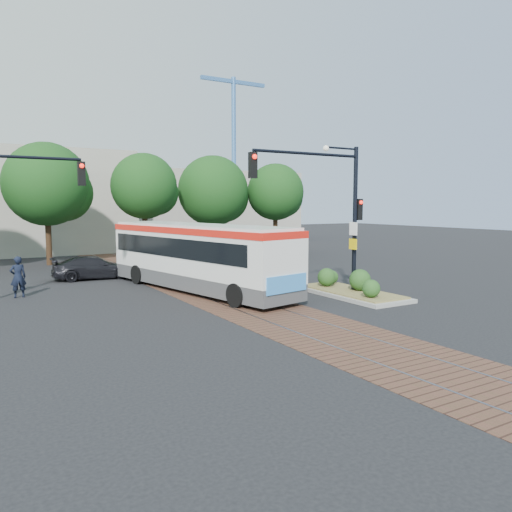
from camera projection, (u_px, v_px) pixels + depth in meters
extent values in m
plane|color=black|center=(240.00, 303.00, 19.48)|extent=(120.00, 120.00, 0.00)
cube|color=#543226|center=(198.00, 288.00, 22.90)|extent=(3.60, 40.00, 0.01)
cube|color=slate|center=(183.00, 289.00, 22.52)|extent=(0.06, 40.00, 0.01)
cube|color=slate|center=(213.00, 286.00, 23.28)|extent=(0.06, 40.00, 0.01)
cylinder|color=#382314|center=(49.00, 240.00, 31.39)|extent=(0.36, 0.36, 3.12)
sphere|color=#123812|center=(46.00, 184.00, 31.02)|extent=(5.20, 5.20, 5.20)
cylinder|color=#382314|center=(145.00, 236.00, 33.74)|extent=(0.36, 0.36, 3.39)
sphere|color=#123812|center=(144.00, 186.00, 33.39)|extent=(4.40, 4.40, 4.40)
cylinder|color=#382314|center=(213.00, 236.00, 37.25)|extent=(0.36, 0.36, 2.86)
sphere|color=#123812|center=(213.00, 191.00, 36.90)|extent=(5.20, 5.20, 5.20)
cylinder|color=#382314|center=(275.00, 233.00, 39.10)|extent=(0.36, 0.36, 3.12)
sphere|color=#123812|center=(275.00, 192.00, 38.76)|extent=(4.40, 4.40, 4.40)
cube|color=#ADA899|center=(201.00, 207.00, 50.86)|extent=(18.00, 10.00, 7.00)
cylinder|color=#3F72B2|center=(234.00, 158.00, 56.76)|extent=(0.50, 0.50, 18.00)
cube|color=#3F72B2|center=(233.00, 82.00, 55.87)|extent=(8.00, 0.40, 0.40)
cube|color=#424244|center=(198.00, 279.00, 22.21)|extent=(4.41, 11.25, 0.64)
cube|color=white|center=(198.00, 253.00, 22.08)|extent=(4.43, 11.26, 1.74)
cube|color=black|center=(194.00, 246.00, 22.26)|extent=(4.27, 10.19, 0.83)
cube|color=red|center=(198.00, 230.00, 21.98)|extent=(4.46, 11.26, 0.28)
cube|color=white|center=(197.00, 226.00, 21.96)|extent=(4.28, 10.88, 0.13)
cube|color=black|center=(284.00, 253.00, 18.08)|extent=(1.46, 0.40, 0.83)
cube|color=#3586D7|center=(287.00, 284.00, 18.08)|extent=(1.99, 0.45, 0.64)
cube|color=orange|center=(232.00, 265.00, 22.26)|extent=(0.86, 4.06, 1.01)
cylinder|color=black|center=(237.00, 295.00, 18.59)|extent=(0.50, 0.96, 0.92)
cylinder|color=black|center=(277.00, 289.00, 20.00)|extent=(0.50, 0.96, 0.92)
cylinder|color=black|center=(138.00, 274.00, 24.08)|extent=(0.50, 0.96, 0.92)
cylinder|color=black|center=(175.00, 271.00, 25.49)|extent=(0.50, 0.96, 0.92)
cube|color=gray|center=(351.00, 294.00, 21.06)|extent=(2.20, 5.20, 0.15)
cube|color=olive|center=(351.00, 291.00, 21.05)|extent=(1.90, 4.80, 0.08)
sphere|color=#1E4719|center=(371.00, 288.00, 19.44)|extent=(0.70, 0.70, 0.70)
sphere|color=#1E4719|center=(360.00, 280.00, 20.98)|extent=(0.90, 0.90, 0.90)
sphere|color=#1E4719|center=(327.00, 277.00, 22.10)|extent=(0.80, 0.80, 0.80)
sphere|color=#1E4719|center=(332.00, 277.00, 22.89)|extent=(0.60, 0.60, 0.60)
cylinder|color=black|center=(355.00, 219.00, 21.06)|extent=(0.18, 0.18, 6.00)
cylinder|color=black|center=(308.00, 154.00, 19.51)|extent=(5.00, 0.12, 0.12)
cube|color=black|center=(253.00, 165.00, 18.30)|extent=(0.28, 0.22, 0.95)
sphere|color=#FF190C|center=(255.00, 157.00, 18.15)|extent=(0.18, 0.18, 0.18)
cube|color=black|center=(359.00, 209.00, 21.13)|extent=(0.26, 0.20, 0.90)
sphere|color=#FF190C|center=(361.00, 202.00, 20.98)|extent=(0.16, 0.16, 0.16)
cube|color=white|center=(353.00, 229.00, 20.90)|extent=(0.04, 0.45, 0.55)
cube|color=yellow|center=(353.00, 244.00, 20.97)|extent=(0.04, 0.45, 0.45)
cylinder|color=black|center=(341.00, 148.00, 20.35)|extent=(1.60, 0.08, 0.08)
sphere|color=silver|center=(326.00, 148.00, 19.95)|extent=(0.24, 0.24, 0.24)
cylinder|color=black|center=(18.00, 157.00, 18.63)|extent=(4.50, 0.12, 0.12)
cube|color=black|center=(81.00, 174.00, 19.83)|extent=(0.28, 0.22, 0.95)
sphere|color=#FF190C|center=(82.00, 166.00, 19.68)|extent=(0.18, 0.18, 0.18)
imported|color=black|center=(18.00, 277.00, 20.50)|extent=(0.66, 0.47, 1.72)
imported|color=black|center=(93.00, 267.00, 25.65)|extent=(4.20, 1.97, 1.18)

